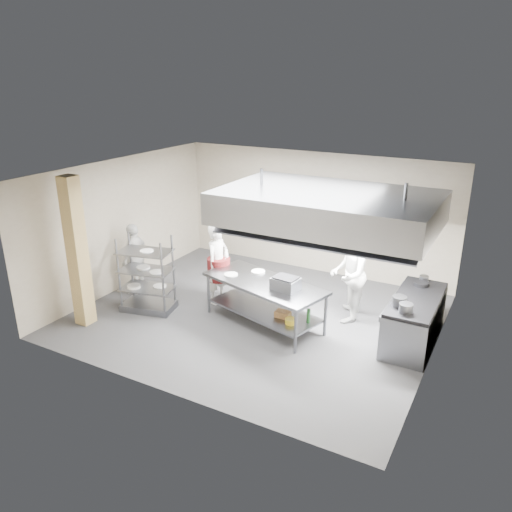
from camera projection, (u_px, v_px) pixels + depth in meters
The scene contains 23 objects.
floor at pixel (256, 316), 10.39m from camera, with size 7.00×7.00×0.00m, color #3B3B3D.
ceiling at pixel (256, 173), 9.36m from camera, with size 7.00×7.00×0.00m, color silver.
wall_back at pixel (314, 213), 12.35m from camera, with size 7.00×7.00×0.00m, color tan.
wall_left at pixel (123, 224), 11.45m from camera, with size 6.00×6.00×0.00m, color tan.
wall_right at pixel (440, 281), 8.30m from camera, with size 6.00×6.00×0.00m, color tan.
column at pixel (77, 253), 9.61m from camera, with size 0.30×0.30×3.00m, color tan.
exhaust_hood at pixel (327, 207), 9.31m from camera, with size 4.00×2.50×0.60m, color gray.
hood_strip_a at pixel (284, 217), 9.82m from camera, with size 1.60×0.12×0.04m, color white.
hood_strip_b at pixel (373, 231), 9.02m from camera, with size 1.60×0.12×0.04m, color white.
wall_shelf at pixel (385, 224), 11.41m from camera, with size 1.50×0.28×0.04m, color gray.
island at pixel (264, 303), 9.93m from camera, with size 2.51×1.05×0.91m, color gray, non-canonical shape.
island_worktop at pixel (264, 283), 9.78m from camera, with size 2.51×1.05×0.06m, color gray.
island_undershelf at pixel (264, 310), 9.98m from camera, with size 2.31×0.94×0.04m, color slate.
pass_rack at pixel (147, 274), 10.41m from camera, with size 1.08×0.63×1.62m, color slate, non-canonical shape.
cooking_range at pixel (414, 321), 9.28m from camera, with size 0.80×2.00×0.84m, color gray.
range_top at pixel (417, 299), 9.12m from camera, with size 0.78×1.96×0.06m, color black.
chef_head at pixel (218, 264), 10.76m from camera, with size 0.64×0.42×1.76m, color silver.
chef_line at pixel (348, 274), 9.96m from camera, with size 0.96×0.75×1.97m, color white.
chef_plating at pixel (135, 258), 11.28m from camera, with size 0.96×0.40×1.63m, color silver.
griddle at pixel (286, 284), 9.37m from camera, with size 0.49×0.38×0.24m, color slate.
wicker_basket at pixel (283, 314), 9.62m from camera, with size 0.29×0.20×0.13m, color olive.
stockpot at pixel (399, 301), 8.77m from camera, with size 0.25×0.25×0.18m, color gray.
plate_stack at pixel (148, 287), 10.51m from camera, with size 0.28×0.28×0.05m, color white.
Camera 1 is at (4.46, -8.18, 4.77)m, focal length 35.00 mm.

